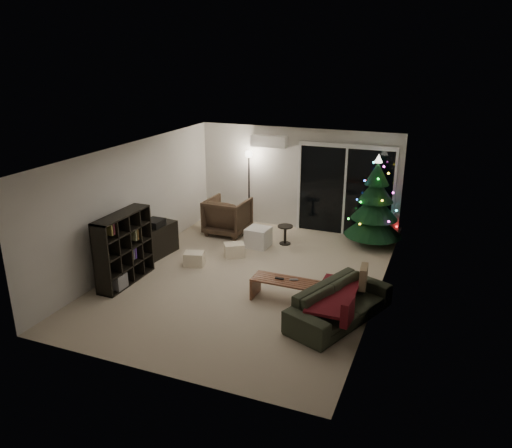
{
  "coord_description": "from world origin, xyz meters",
  "views": [
    {
      "loc": [
        3.48,
        -8.15,
        4.22
      ],
      "look_at": [
        0.1,
        0.3,
        1.05
      ],
      "focal_mm": 35.0,
      "sensor_mm": 36.0,
      "label": 1
    }
  ],
  "objects_px": {
    "coffee_table": "(287,291)",
    "christmas_tree": "(375,201)",
    "bookshelf": "(117,247)",
    "sofa": "(340,303)",
    "media_cabinet": "(156,241)",
    "armchair": "(228,216)"
  },
  "relations": [
    {
      "from": "sofa",
      "to": "christmas_tree",
      "type": "height_order",
      "value": "christmas_tree"
    },
    {
      "from": "christmas_tree",
      "to": "coffee_table",
      "type": "bearing_deg",
      "value": -105.7
    },
    {
      "from": "armchair",
      "to": "christmas_tree",
      "type": "distance_m",
      "value": 3.49
    },
    {
      "from": "coffee_table",
      "to": "christmas_tree",
      "type": "relative_size",
      "value": 0.61
    },
    {
      "from": "bookshelf",
      "to": "christmas_tree",
      "type": "xyz_separation_m",
      "value": [
        4.23,
        3.73,
        0.36
      ]
    },
    {
      "from": "sofa",
      "to": "media_cabinet",
      "type": "bearing_deg",
      "value": 96.21
    },
    {
      "from": "bookshelf",
      "to": "coffee_table",
      "type": "height_order",
      "value": "bookshelf"
    },
    {
      "from": "media_cabinet",
      "to": "sofa",
      "type": "relative_size",
      "value": 0.54
    },
    {
      "from": "bookshelf",
      "to": "armchair",
      "type": "distance_m",
      "value": 3.29
    },
    {
      "from": "media_cabinet",
      "to": "sofa",
      "type": "xyz_separation_m",
      "value": [
        4.3,
        -1.22,
        -0.04
      ]
    },
    {
      "from": "sofa",
      "to": "bookshelf",
      "type": "bearing_deg",
      "value": 113.31
    },
    {
      "from": "bookshelf",
      "to": "sofa",
      "type": "xyz_separation_m",
      "value": [
        4.3,
        0.1,
        -0.39
      ]
    },
    {
      "from": "bookshelf",
      "to": "armchair",
      "type": "relative_size",
      "value": 1.41
    },
    {
      "from": "media_cabinet",
      "to": "coffee_table",
      "type": "distance_m",
      "value": 3.43
    },
    {
      "from": "media_cabinet",
      "to": "armchair",
      "type": "xyz_separation_m",
      "value": [
        0.85,
        1.86,
        0.1
      ]
    },
    {
      "from": "media_cabinet",
      "to": "armchair",
      "type": "height_order",
      "value": "armchair"
    },
    {
      "from": "coffee_table",
      "to": "media_cabinet",
      "type": "bearing_deg",
      "value": 165.02
    },
    {
      "from": "sofa",
      "to": "armchair",
      "type": "bearing_deg",
      "value": 70.34
    },
    {
      "from": "armchair",
      "to": "media_cabinet",
      "type": "bearing_deg",
      "value": 66.8
    },
    {
      "from": "coffee_table",
      "to": "christmas_tree",
      "type": "height_order",
      "value": "christmas_tree"
    },
    {
      "from": "media_cabinet",
      "to": "armchair",
      "type": "distance_m",
      "value": 2.04
    },
    {
      "from": "christmas_tree",
      "to": "armchair",
      "type": "bearing_deg",
      "value": -170.66
    }
  ]
}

